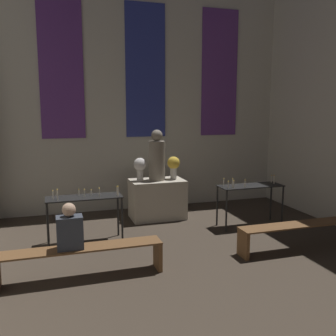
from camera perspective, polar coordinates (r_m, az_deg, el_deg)
The scene contains 10 objects.
wall_back at distance 9.10m, azimuth -3.54°, elevation 11.24°, with size 7.03×0.16×5.47m.
altar at distance 8.33m, azimuth -1.66°, elevation -4.73°, with size 1.18×0.75×0.86m.
statue at distance 8.16m, azimuth -1.69°, elevation 1.60°, with size 0.35×0.35×1.10m.
flower_vase_left at distance 8.09m, azimuth -4.29°, elevation 0.25°, with size 0.28×0.28×0.50m.
flower_vase_right at distance 8.30m, azimuth 0.85°, elevation 0.49°, with size 0.28×0.28×0.50m.
candle_rack_left at distance 6.89m, azimuth -12.62°, elevation -5.19°, with size 1.34×0.49×1.06m.
candle_rack_right at distance 7.89m, azimuth 12.42°, elevation -3.38°, with size 1.34×0.49×1.05m.
pew_back_left at distance 5.61m, azimuth -12.97°, elevation -12.81°, with size 2.31×0.36×0.47m.
pew_back_right at distance 6.91m, azimuth 19.71°, elevation -8.89°, with size 2.31×0.36×0.47m.
person_seated at distance 5.46m, azimuth -14.75°, elevation -9.00°, with size 0.36×0.24×0.66m.
Camera 1 is at (-2.21, 2.86, 2.41)m, focal length 40.00 mm.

